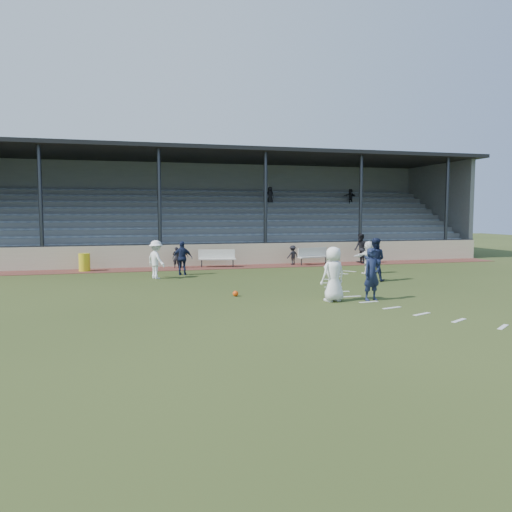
{
  "coord_description": "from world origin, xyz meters",
  "views": [
    {
      "loc": [
        -4.94,
        -16.01,
        2.98
      ],
      "look_at": [
        0.0,
        2.5,
        1.3
      ],
      "focal_mm": 35.0,
      "sensor_mm": 36.0,
      "label": 1
    }
  ],
  "objects_px": {
    "bench_right": "(313,254)",
    "official": "(361,248)",
    "bench_left": "(217,257)",
    "football": "(236,294)",
    "player_navy_lead": "(372,274)",
    "trash_bin": "(84,262)",
    "player_white_lead": "(333,274)"
  },
  "relations": [
    {
      "from": "bench_left",
      "to": "player_navy_lead",
      "type": "relative_size",
      "value": 1.14
    },
    {
      "from": "football",
      "to": "bench_left",
      "type": "bearing_deg",
      "value": 83.47
    },
    {
      "from": "player_navy_lead",
      "to": "football",
      "type": "bearing_deg",
      "value": 143.97
    },
    {
      "from": "bench_left",
      "to": "football",
      "type": "distance_m",
      "value": 9.6
    },
    {
      "from": "bench_right",
      "to": "football",
      "type": "distance_m",
      "value": 11.55
    },
    {
      "from": "bench_left",
      "to": "football",
      "type": "height_order",
      "value": "bench_left"
    },
    {
      "from": "bench_left",
      "to": "football",
      "type": "relative_size",
      "value": 10.15
    },
    {
      "from": "bench_right",
      "to": "player_white_lead",
      "type": "bearing_deg",
      "value": -123.42
    },
    {
      "from": "official",
      "to": "player_navy_lead",
      "type": "bearing_deg",
      "value": -23.58
    },
    {
      "from": "trash_bin",
      "to": "official",
      "type": "xyz_separation_m",
      "value": [
        15.28,
        -0.06,
        0.42
      ]
    },
    {
      "from": "bench_left",
      "to": "trash_bin",
      "type": "xyz_separation_m",
      "value": [
        -6.83,
        -0.2,
        -0.12
      ]
    },
    {
      "from": "player_white_lead",
      "to": "official",
      "type": "bearing_deg",
      "value": -135.9
    },
    {
      "from": "bench_right",
      "to": "official",
      "type": "distance_m",
      "value": 2.91
    },
    {
      "from": "trash_bin",
      "to": "player_white_lead",
      "type": "distance_m",
      "value": 14.14
    },
    {
      "from": "player_navy_lead",
      "to": "official",
      "type": "relative_size",
      "value": 1.02
    },
    {
      "from": "football",
      "to": "player_navy_lead",
      "type": "relative_size",
      "value": 0.11
    },
    {
      "from": "football",
      "to": "player_white_lead",
      "type": "bearing_deg",
      "value": -31.64
    },
    {
      "from": "player_white_lead",
      "to": "player_navy_lead",
      "type": "relative_size",
      "value": 1.03
    },
    {
      "from": "trash_bin",
      "to": "bench_left",
      "type": "bearing_deg",
      "value": 1.66
    },
    {
      "from": "player_navy_lead",
      "to": "official",
      "type": "distance_m",
      "value": 12.42
    },
    {
      "from": "bench_right",
      "to": "player_white_lead",
      "type": "distance_m",
      "value": 11.85
    },
    {
      "from": "football",
      "to": "official",
      "type": "bearing_deg",
      "value": 44.16
    },
    {
      "from": "player_white_lead",
      "to": "official",
      "type": "height_order",
      "value": "player_white_lead"
    },
    {
      "from": "official",
      "to": "player_white_lead",
      "type": "bearing_deg",
      "value": -29.27
    },
    {
      "from": "bench_left",
      "to": "bench_right",
      "type": "relative_size",
      "value": 1.0
    },
    {
      "from": "bench_right",
      "to": "football",
      "type": "xyz_separation_m",
      "value": [
        -6.64,
        -9.44,
        -0.48
      ]
    },
    {
      "from": "bench_right",
      "to": "player_navy_lead",
      "type": "height_order",
      "value": "player_navy_lead"
    },
    {
      "from": "trash_bin",
      "to": "football",
      "type": "distance_m",
      "value": 10.96
    },
    {
      "from": "bench_left",
      "to": "bench_right",
      "type": "distance_m",
      "value": 5.55
    },
    {
      "from": "bench_left",
      "to": "player_white_lead",
      "type": "xyz_separation_m",
      "value": [
        1.86,
        -11.34,
        0.34
      ]
    },
    {
      "from": "bench_left",
      "to": "player_navy_lead",
      "type": "bearing_deg",
      "value": -62.99
    },
    {
      "from": "trash_bin",
      "to": "player_navy_lead",
      "type": "bearing_deg",
      "value": -48.46
    }
  ]
}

